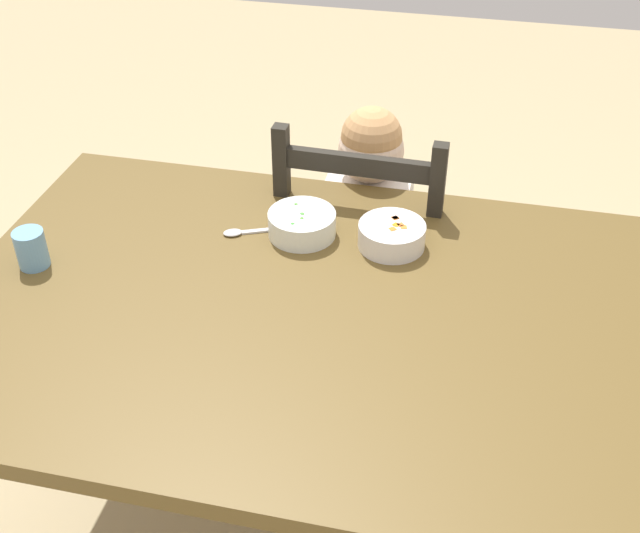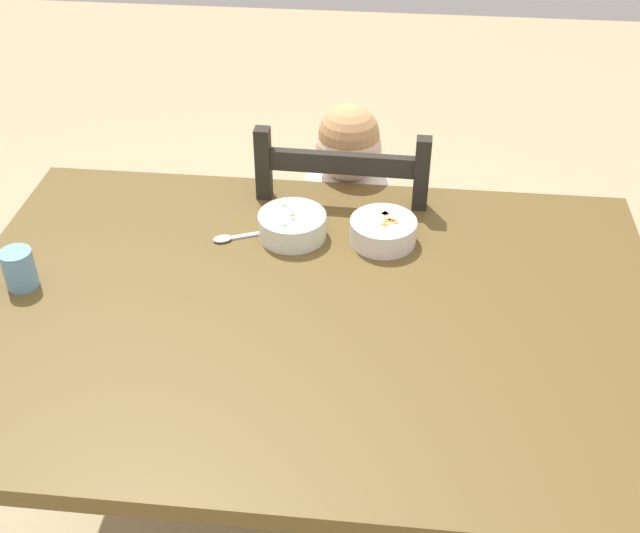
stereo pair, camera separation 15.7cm
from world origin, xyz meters
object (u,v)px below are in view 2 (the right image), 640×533
(bowl_of_peas, at_px, (292,225))
(dining_table, at_px, (306,342))
(bowl_of_carrots, at_px, (383,230))
(dining_chair, at_px, (345,271))
(child_figure, at_px, (346,221))
(spoon, at_px, (231,237))
(drinking_cup, at_px, (19,269))

(bowl_of_peas, bearing_deg, dining_table, -76.38)
(dining_table, bearing_deg, bowl_of_carrots, 60.43)
(dining_chair, height_order, bowl_of_carrots, dining_chair)
(child_figure, distance_m, bowl_of_carrots, 0.36)
(spoon, bearing_deg, child_figure, 53.08)
(dining_table, xyz_separation_m, child_figure, (0.04, 0.55, -0.05))
(dining_table, relative_size, child_figure, 1.57)
(dining_chair, relative_size, spoon, 7.05)
(dining_table, distance_m, child_figure, 0.55)
(dining_table, height_order, bowl_of_carrots, bowl_of_carrots)
(dining_table, distance_m, bowl_of_carrots, 0.32)
(child_figure, height_order, drinking_cup, child_figure)
(spoon, relative_size, drinking_cup, 1.55)
(bowl_of_peas, height_order, drinking_cup, drinking_cup)
(dining_table, bearing_deg, dining_chair, 85.83)
(spoon, height_order, drinking_cup, drinking_cup)
(child_figure, bearing_deg, spoon, -126.92)
(dining_chair, bearing_deg, bowl_of_peas, -109.05)
(dining_table, distance_m, spoon, 0.32)
(bowl_of_peas, xyz_separation_m, bowl_of_carrots, (0.21, 0.00, -0.00))
(child_figure, bearing_deg, bowl_of_carrots, -70.50)
(dining_table, relative_size, dining_chair, 1.56)
(dining_table, relative_size, bowl_of_peas, 9.42)
(dining_table, height_order, spoon, spoon)
(dining_chair, relative_size, bowl_of_peas, 6.05)
(dining_table, height_order, dining_chair, dining_chair)
(child_figure, relative_size, bowl_of_carrots, 6.20)
(child_figure, relative_size, spoon, 7.00)
(bowl_of_carrots, xyz_separation_m, drinking_cup, (-0.75, -0.25, 0.01))
(bowl_of_carrots, distance_m, drinking_cup, 0.79)
(child_figure, bearing_deg, drinking_cup, -140.21)
(dining_table, xyz_separation_m, bowl_of_carrots, (0.15, 0.26, 0.12))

